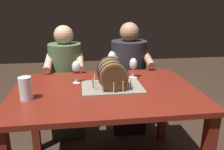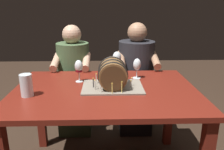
{
  "view_description": "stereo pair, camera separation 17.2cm",
  "coord_description": "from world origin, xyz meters",
  "px_view_note": "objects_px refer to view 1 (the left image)",
  "views": [
    {
      "loc": [
        -0.17,
        -1.61,
        1.37
      ],
      "look_at": [
        0.06,
        0.02,
        0.86
      ],
      "focal_mm": 37.03,
      "sensor_mm": 36.0,
      "label": 1
    },
    {
      "loc": [
        0.0,
        -1.62,
        1.37
      ],
      "look_at": [
        0.06,
        0.02,
        0.86
      ],
      "focal_mm": 37.03,
      "sensor_mm": 36.0,
      "label": 2
    }
  ],
  "objects_px": {
    "dining_table": "(105,102)",
    "wine_glass_white": "(112,59)",
    "person_seated_right": "(128,81)",
    "beer_pint": "(26,89)",
    "barrel_cake": "(112,75)",
    "wine_glass_red": "(76,68)",
    "wine_glass_empty": "(133,64)",
    "person_seated_left": "(67,87)"
  },
  "relations": [
    {
      "from": "person_seated_left",
      "to": "wine_glass_empty",
      "type": "bearing_deg",
      "value": -37.18
    },
    {
      "from": "dining_table",
      "to": "wine_glass_white",
      "type": "bearing_deg",
      "value": 74.65
    },
    {
      "from": "barrel_cake",
      "to": "wine_glass_red",
      "type": "distance_m",
      "value": 0.3
    },
    {
      "from": "person_seated_right",
      "to": "wine_glass_white",
      "type": "bearing_deg",
      "value": -125.34
    },
    {
      "from": "dining_table",
      "to": "wine_glass_red",
      "type": "bearing_deg",
      "value": 140.74
    },
    {
      "from": "dining_table",
      "to": "wine_glass_white",
      "type": "distance_m",
      "value": 0.47
    },
    {
      "from": "person_seated_left",
      "to": "person_seated_right",
      "type": "height_order",
      "value": "person_seated_right"
    },
    {
      "from": "dining_table",
      "to": "wine_glass_white",
      "type": "relative_size",
      "value": 6.74
    },
    {
      "from": "dining_table",
      "to": "beer_pint",
      "type": "bearing_deg",
      "value": -167.07
    },
    {
      "from": "person_seated_left",
      "to": "dining_table",
      "type": "bearing_deg",
      "value": -64.97
    },
    {
      "from": "dining_table",
      "to": "wine_glass_empty",
      "type": "bearing_deg",
      "value": 42.55
    },
    {
      "from": "wine_glass_empty",
      "to": "wine_glass_white",
      "type": "xyz_separation_m",
      "value": [
        -0.16,
        0.14,
        0.02
      ]
    },
    {
      "from": "dining_table",
      "to": "wine_glass_red",
      "type": "relative_size",
      "value": 7.57
    },
    {
      "from": "dining_table",
      "to": "beer_pint",
      "type": "xyz_separation_m",
      "value": [
        -0.54,
        -0.12,
        0.18
      ]
    },
    {
      "from": "wine_glass_empty",
      "to": "person_seated_left",
      "type": "height_order",
      "value": "person_seated_left"
    },
    {
      "from": "dining_table",
      "to": "wine_glass_red",
      "type": "height_order",
      "value": "wine_glass_red"
    },
    {
      "from": "wine_glass_red",
      "to": "wine_glass_empty",
      "type": "bearing_deg",
      "value": 9.11
    },
    {
      "from": "barrel_cake",
      "to": "wine_glass_empty",
      "type": "xyz_separation_m",
      "value": [
        0.21,
        0.22,
        0.02
      ]
    },
    {
      "from": "wine_glass_empty",
      "to": "wine_glass_white",
      "type": "distance_m",
      "value": 0.22
    },
    {
      "from": "wine_glass_red",
      "to": "person_seated_left",
      "type": "height_order",
      "value": "person_seated_left"
    },
    {
      "from": "wine_glass_red",
      "to": "wine_glass_white",
      "type": "relative_size",
      "value": 0.89
    },
    {
      "from": "dining_table",
      "to": "wine_glass_empty",
      "type": "height_order",
      "value": "wine_glass_empty"
    },
    {
      "from": "barrel_cake",
      "to": "beer_pint",
      "type": "height_order",
      "value": "barrel_cake"
    },
    {
      "from": "person_seated_left",
      "to": "wine_glass_white",
      "type": "bearing_deg",
      "value": -35.46
    },
    {
      "from": "wine_glass_white",
      "to": "beer_pint",
      "type": "distance_m",
      "value": 0.83
    },
    {
      "from": "barrel_cake",
      "to": "person_seated_right",
      "type": "xyz_separation_m",
      "value": [
        0.27,
        0.68,
        -0.29
      ]
    },
    {
      "from": "wine_glass_white",
      "to": "person_seated_right",
      "type": "bearing_deg",
      "value": 54.66
    },
    {
      "from": "wine_glass_red",
      "to": "beer_pint",
      "type": "distance_m",
      "value": 0.44
    },
    {
      "from": "dining_table",
      "to": "beer_pint",
      "type": "distance_m",
      "value": 0.58
    },
    {
      "from": "barrel_cake",
      "to": "person_seated_right",
      "type": "bearing_deg",
      "value": 68.22
    },
    {
      "from": "wine_glass_empty",
      "to": "beer_pint",
      "type": "xyz_separation_m",
      "value": [
        -0.81,
        -0.37,
        -0.05
      ]
    },
    {
      "from": "wine_glass_red",
      "to": "wine_glass_white",
      "type": "distance_m",
      "value": 0.39
    },
    {
      "from": "wine_glass_red",
      "to": "person_seated_left",
      "type": "xyz_separation_m",
      "value": [
        -0.12,
        0.53,
        -0.34
      ]
    },
    {
      "from": "dining_table",
      "to": "person_seated_right",
      "type": "distance_m",
      "value": 0.78
    },
    {
      "from": "barrel_cake",
      "to": "wine_glass_white",
      "type": "bearing_deg",
      "value": 82.11
    },
    {
      "from": "wine_glass_white",
      "to": "dining_table",
      "type": "bearing_deg",
      "value": -105.35
    },
    {
      "from": "dining_table",
      "to": "wine_glass_white",
      "type": "height_order",
      "value": "wine_glass_white"
    },
    {
      "from": "wine_glass_white",
      "to": "person_seated_right",
      "type": "relative_size",
      "value": 0.17
    },
    {
      "from": "beer_pint",
      "to": "barrel_cake",
      "type": "bearing_deg",
      "value": 13.89
    },
    {
      "from": "wine_glass_empty",
      "to": "wine_glass_red",
      "type": "distance_m",
      "value": 0.49
    },
    {
      "from": "dining_table",
      "to": "wine_glass_white",
      "type": "xyz_separation_m",
      "value": [
        0.11,
        0.39,
        0.25
      ]
    },
    {
      "from": "wine_glass_empty",
      "to": "wine_glass_red",
      "type": "relative_size",
      "value": 0.95
    }
  ]
}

